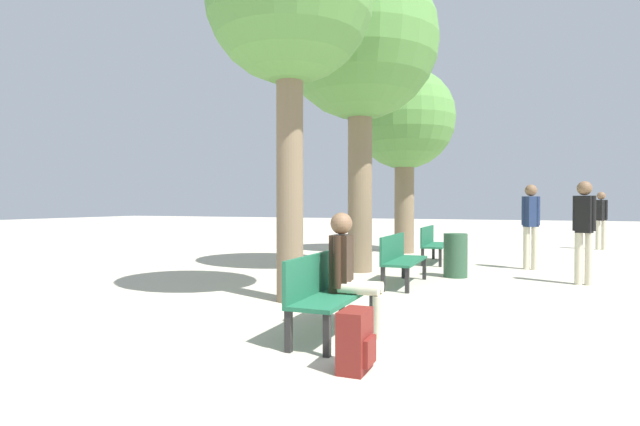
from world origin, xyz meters
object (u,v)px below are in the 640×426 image
object	(u,v)px
tree_row_2	(405,122)
bench_row_0	(327,288)
tree_row_1	(360,45)
backpack	(356,341)
pedestrian_mid	(531,221)
trash_bin	(455,255)
pedestrian_near	(601,217)
pedestrian_far	(584,226)
bench_row_2	(433,242)
bench_row_1	(400,256)
tree_row_0	(290,5)
person_seated	(352,270)

from	to	relation	value
tree_row_2	bench_row_0	bearing A→B (deg)	-82.84
tree_row_1	tree_row_2	distance (m)	4.19
tree_row_1	tree_row_2	xyz separation A→B (m)	(0.00, 4.10, -0.88)
backpack	tree_row_1	bearing A→B (deg)	106.95
pedestrian_mid	trash_bin	world-z (taller)	pedestrian_mid
trash_bin	pedestrian_near	bearing A→B (deg)	65.39
pedestrian_mid	pedestrian_far	xyz separation A→B (m)	(0.78, -1.78, -0.01)
bench_row_2	tree_row_1	world-z (taller)	tree_row_1
bench_row_1	tree_row_0	bearing A→B (deg)	-119.54
bench_row_0	tree_row_2	xyz separation A→B (m)	(-1.10, 8.78, 3.13)
bench_row_0	bench_row_2	size ratio (longest dim) A/B	1.00
bench_row_2	tree_row_0	bearing A→B (deg)	-101.72
person_seated	pedestrian_far	distance (m)	5.11
bench_row_0	person_seated	xyz separation A→B (m)	(0.23, 0.11, 0.19)
trash_bin	tree_row_0	bearing A→B (deg)	-120.25
tree_row_2	pedestrian_near	world-z (taller)	tree_row_2
bench_row_1	bench_row_0	bearing A→B (deg)	-90.00
trash_bin	tree_row_2	bearing A→B (deg)	114.05
tree_row_1	trash_bin	xyz separation A→B (m)	(1.86, -0.07, -4.09)
pedestrian_near	trash_bin	size ratio (longest dim) A/B	2.12
bench_row_2	backpack	xyz separation A→B (m)	(0.63, -7.73, -0.23)
bench_row_0	trash_bin	size ratio (longest dim) A/B	1.93
bench_row_2	tree_row_1	distance (m)	4.64
pedestrian_far	trash_bin	bearing A→B (deg)	176.83
backpack	pedestrian_mid	world-z (taller)	pedestrian_mid
bench_row_0	tree_row_1	size ratio (longest dim) A/B	0.25
bench_row_1	tree_row_1	size ratio (longest dim) A/B	0.25
tree_row_2	pedestrian_mid	bearing A→B (deg)	-38.34
bench_row_0	tree_row_2	distance (m)	9.38
tree_row_2	pedestrian_mid	world-z (taller)	tree_row_2
tree_row_2	trash_bin	bearing A→B (deg)	-65.95
tree_row_2	tree_row_1	bearing A→B (deg)	-90.00
bench_row_0	pedestrian_mid	size ratio (longest dim) A/B	0.89
bench_row_1	tree_row_1	xyz separation A→B (m)	(-1.10, 1.31, 4.01)
bench_row_2	pedestrian_mid	world-z (taller)	pedestrian_mid
bench_row_0	bench_row_2	bearing A→B (deg)	90.00
person_seated	backpack	xyz separation A→B (m)	(0.40, -1.11, -0.42)
bench_row_2	trash_bin	distance (m)	2.26
trash_bin	backpack	bearing A→B (deg)	-91.33
person_seated	pedestrian_far	world-z (taller)	pedestrian_far
pedestrian_near	pedestrian_mid	bearing A→B (deg)	-109.84
bench_row_1	pedestrian_far	xyz separation A→B (m)	(2.84, 1.13, 0.51)
pedestrian_near	trash_bin	world-z (taller)	pedestrian_near
bench_row_2	pedestrian_near	bearing A→B (deg)	51.44
trash_bin	pedestrian_mid	bearing A→B (deg)	51.95
tree_row_1	person_seated	bearing A→B (deg)	-73.78
bench_row_2	backpack	world-z (taller)	bench_row_2
tree_row_1	pedestrian_near	bearing A→B (deg)	54.18
tree_row_0	pedestrian_far	distance (m)	5.88
bench_row_0	tree_row_0	xyz separation A→B (m)	(-1.10, 1.42, 3.60)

